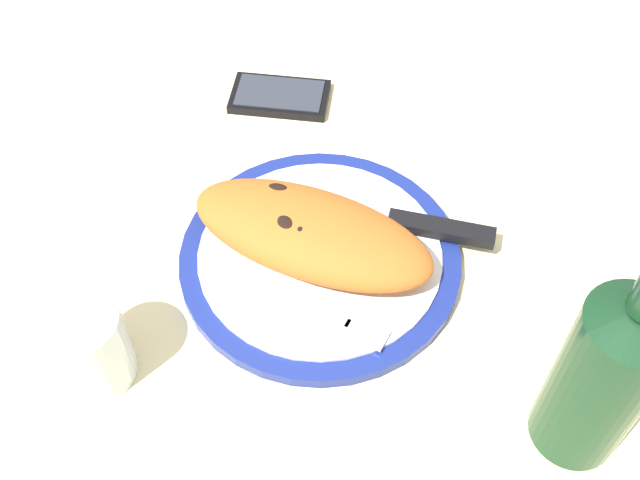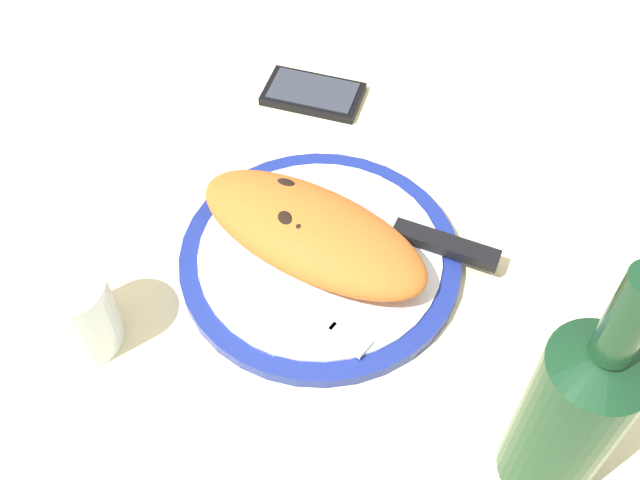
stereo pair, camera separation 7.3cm
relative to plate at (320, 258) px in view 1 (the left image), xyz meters
The scene contains 8 objects.
ground_plane 2.27cm from the plate, ahead, with size 150.00×150.00×3.00cm, color beige.
plate is the anchor object (origin of this frame).
calzone 3.60cm from the plate, 151.89° to the right, with size 24.30×10.64×5.20cm.
fork 7.32cm from the plate, 64.03° to the right, with size 15.33×3.19×0.40cm.
knife 9.95cm from the plate, 40.54° to the left, with size 22.91×5.01×1.20cm.
smartphone 24.26cm from the plate, 123.23° to the left, with size 12.60×9.00×1.16cm.
water_glass 23.26cm from the plate, 126.92° to the right, with size 6.99×6.99×8.43cm.
wine_bottle 29.24cm from the plate, 17.66° to the right, with size 7.24×7.24×26.98cm.
Camera 1 is at (16.77, -41.56, 61.16)cm, focal length 43.02 mm.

